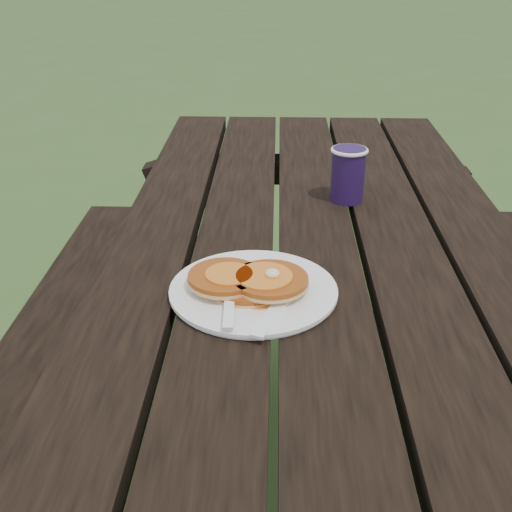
{
  "coord_description": "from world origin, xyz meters",
  "views": [
    {
      "loc": [
        -0.08,
        -1.02,
        1.26
      ],
      "look_at": [
        -0.11,
        -0.12,
        0.8
      ],
      "focal_mm": 45.0,
      "sensor_mm": 36.0,
      "label": 1
    }
  ],
  "objects_px": {
    "plate": "(253,291)",
    "coffee_cup": "(348,171)",
    "pancake_stack": "(249,281)",
    "picnic_table": "(310,418)"
  },
  "relations": [
    {
      "from": "pancake_stack",
      "to": "coffee_cup",
      "type": "xyz_separation_m",
      "value": [
        0.19,
        0.4,
        0.04
      ]
    },
    {
      "from": "coffee_cup",
      "to": "picnic_table",
      "type": "bearing_deg",
      "value": -106.21
    },
    {
      "from": "picnic_table",
      "to": "plate",
      "type": "bearing_deg",
      "value": -125.93
    },
    {
      "from": "picnic_table",
      "to": "plate",
      "type": "xyz_separation_m",
      "value": [
        -0.11,
        -0.15,
        0.39
      ]
    },
    {
      "from": "picnic_table",
      "to": "plate",
      "type": "relative_size",
      "value": 7.06
    },
    {
      "from": "picnic_table",
      "to": "pancake_stack",
      "type": "xyz_separation_m",
      "value": [
        -0.12,
        -0.15,
        0.41
      ]
    },
    {
      "from": "pancake_stack",
      "to": "coffee_cup",
      "type": "relative_size",
      "value": 1.65
    },
    {
      "from": "plate",
      "to": "pancake_stack",
      "type": "distance_m",
      "value": 0.02
    },
    {
      "from": "plate",
      "to": "picnic_table",
      "type": "bearing_deg",
      "value": 54.07
    },
    {
      "from": "plate",
      "to": "coffee_cup",
      "type": "relative_size",
      "value": 2.26
    }
  ]
}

